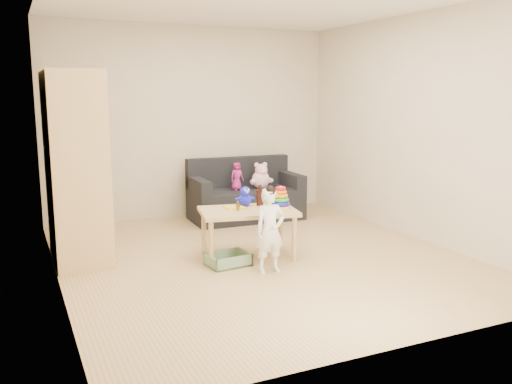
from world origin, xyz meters
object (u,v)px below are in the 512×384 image
wardrobe (76,167)px  sofa (246,204)px  play_table (248,234)px  toddler (270,232)px

wardrobe → sofa: bearing=22.1°
wardrobe → sofa: wardrobe is taller
play_table → toddler: 0.54m
sofa → toddler: (-0.68, -2.15, 0.19)m
sofa → toddler: 2.26m
sofa → play_table: bearing=-111.2°
toddler → sofa: bearing=74.7°
wardrobe → sofa: (2.28, 0.92, -0.75)m
wardrobe → toddler: bearing=-37.4°
play_table → wardrobe: bearing=156.2°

